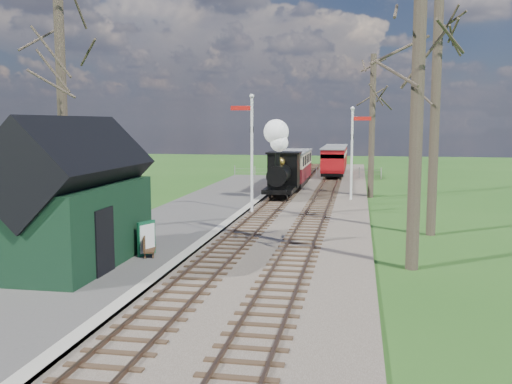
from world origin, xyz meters
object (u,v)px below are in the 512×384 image
locomotive (281,165)px  person (143,230)px  semaphore_near (251,145)px  red_carriage_a (333,161)px  sign_board (147,238)px  coach (292,167)px  bench (147,245)px  red_carriage_b (336,158)px  semaphore_far (353,146)px  station_shed (73,201)px

locomotive → person: (-3.01, -15.35, -1.33)m
semaphore_near → person: 9.94m
red_carriage_a → sign_board: 30.99m
sign_board → person: (-0.58, 1.18, 0.06)m
coach → sign_board: size_ratio=6.40×
locomotive → sign_board: locomotive is taller
locomotive → bench: size_ratio=3.66×
red_carriage_a → locomotive: bearing=-100.5°
locomotive → red_carriage_a: locomotive is taller
red_carriage_b → person: (-5.62, -34.89, -0.61)m
red_carriage_b → sign_board: 36.43m
semaphore_far → red_carriage_b: size_ratio=1.14×
semaphore_far → bench: size_ratio=4.40×
coach → bench: coach is taller
red_carriage_b → sign_board: size_ratio=4.20×
station_shed → bench: station_shed is taller
red_carriage_a → sign_board: bearing=-99.4°
red_carriage_a → person: bearing=-100.8°
locomotive → bench: locomotive is taller
semaphore_near → bench: (-1.66, -10.42, -3.09)m
coach → red_carriage_a: coach is taller
semaphore_near → red_carriage_b: semaphore_near is taller
locomotive → red_carriage_b: 19.72m
coach → locomotive: bearing=-90.1°
red_carriage_b → bench: bearing=-98.0°
station_shed → locomotive: bearing=76.7°
semaphore_near → locomotive: size_ratio=1.31×
red_carriage_b → semaphore_near: bearing=-97.5°
coach → person: (-3.02, -21.42, -0.74)m
semaphore_far → person: bearing=-115.8°
red_carriage_a → sign_board: red_carriage_a is taller
semaphore_near → sign_board: (-1.67, -10.46, -2.83)m
semaphore_near → red_carriage_a: size_ratio=1.24×
red_carriage_b → station_shed: bearing=-100.4°
semaphore_far → locomotive: 4.54m
station_shed → red_carriage_a: bearing=77.9°
red_carriage_b → person: 35.34m
semaphore_near → semaphore_far: (5.14, 6.00, -0.27)m
red_carriage_a → bench: size_ratio=3.84×
person → sign_board: bearing=-141.9°
station_shed → sign_board: station_shed is taller
red_carriage_a → person: red_carriage_a is taller
red_carriage_a → red_carriage_b: 5.50m
person → locomotive: bearing=0.9°
station_shed → semaphore_far: (8.67, 18.00, 1.08)m
red_carriage_a → bench: 30.95m
red_carriage_b → sign_board: (-5.04, -36.07, -0.68)m
station_shed → locomotive: size_ratio=1.32×
station_shed → red_carriage_b: bearing=79.6°
semaphore_near → coach: (0.77, 12.14, -2.02)m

